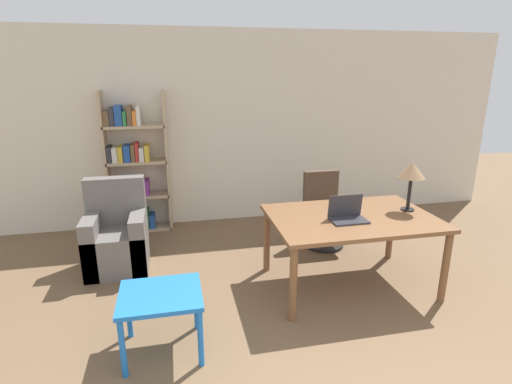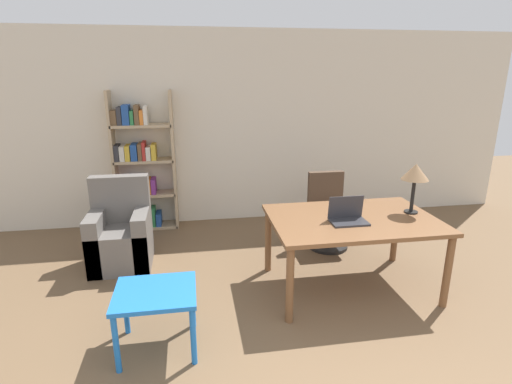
{
  "view_description": "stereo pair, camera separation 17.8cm",
  "coord_description": "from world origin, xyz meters",
  "views": [
    {
      "loc": [
        -1.03,
        -1.12,
        2.14
      ],
      "look_at": [
        -0.25,
        2.51,
        1.01
      ],
      "focal_mm": 28.0,
      "sensor_mm": 36.0,
      "label": 1
    },
    {
      "loc": [
        -0.86,
        -1.16,
        2.14
      ],
      "look_at": [
        -0.25,
        2.51,
        1.01
      ],
      "focal_mm": 28.0,
      "sensor_mm": 36.0,
      "label": 2
    }
  ],
  "objects": [
    {
      "name": "wall_back",
      "position": [
        0.0,
        4.53,
        1.35
      ],
      "size": [
        8.0,
        0.06,
        2.7
      ],
      "color": "beige",
      "rests_on": "ground_plane"
    },
    {
      "name": "desk",
      "position": [
        0.69,
        2.31,
        0.68
      ],
      "size": [
        1.62,
        1.1,
        0.76
      ],
      "color": "brown",
      "rests_on": "ground_plane"
    },
    {
      "name": "laptop",
      "position": [
        0.59,
        2.22,
        0.81
      ],
      "size": [
        0.35,
        0.23,
        0.24
      ],
      "color": "#2D2D33",
      "rests_on": "desk"
    },
    {
      "name": "table_lamp",
      "position": [
        1.33,
        2.36,
        1.17
      ],
      "size": [
        0.27,
        0.27,
        0.51
      ],
      "color": "black",
      "rests_on": "desk"
    },
    {
      "name": "office_chair",
      "position": [
        0.81,
        3.34,
        0.43
      ],
      "size": [
        0.49,
        0.49,
        0.94
      ],
      "color": "black",
      "rests_on": "ground_plane"
    },
    {
      "name": "side_table_blue",
      "position": [
        -1.18,
        1.66,
        0.44
      ],
      "size": [
        0.62,
        0.54,
        0.51
      ],
      "color": "blue",
      "rests_on": "ground_plane"
    },
    {
      "name": "armchair",
      "position": [
        -1.68,
        3.22,
        0.34
      ],
      "size": [
        0.65,
        0.65,
        1.0
      ],
      "color": "#66605B",
      "rests_on": "ground_plane"
    },
    {
      "name": "bookshelf",
      "position": [
        -1.55,
        4.34,
        0.84
      ],
      "size": [
        0.82,
        0.28,
        1.9
      ],
      "color": "tan",
      "rests_on": "ground_plane"
    }
  ]
}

